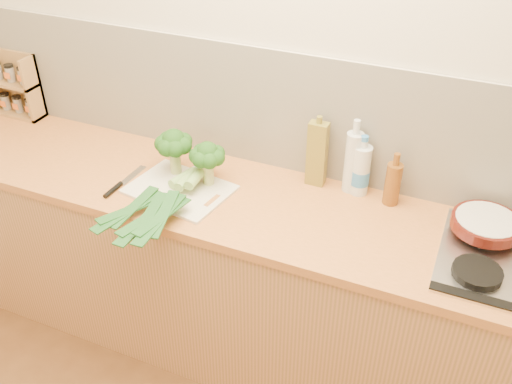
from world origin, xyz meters
TOP-DOWN VIEW (x-y plane):
  - room_shell at (0.00, 1.49)m, footprint 3.50×3.50m
  - counter at (0.00, 1.20)m, footprint 3.20×0.62m
  - chopping_board at (-0.33, 1.14)m, footprint 0.45×0.36m
  - broccoli_left at (-0.41, 1.25)m, footprint 0.16×0.16m
  - broccoli_right at (-0.24, 1.23)m, footprint 0.15×0.15m
  - leek_front at (-0.36, 1.11)m, footprint 0.22×0.63m
  - leek_mid at (-0.31, 1.08)m, footprint 0.11×0.65m
  - leek_back at (-0.26, 1.08)m, footprint 0.11×0.64m
  - chefs_knife at (-0.58, 1.06)m, footprint 0.04×0.28m
  - skillet at (0.87, 1.33)m, footprint 0.37×0.26m
  - spice_rack at (-1.45, 1.44)m, footprint 0.28×0.11m
  - oil_tin at (0.17, 1.42)m, footprint 0.08×0.05m
  - glass_bottle at (0.32, 1.44)m, footprint 0.07×0.07m
  - amber_bottle at (0.50, 1.41)m, footprint 0.06×0.06m
  - water_bottle at (0.36, 1.43)m, footprint 0.08×0.08m

SIDE VIEW (x-z plane):
  - counter at x=0.00m, z-range 0.00..0.90m
  - chopping_board at x=-0.33m, z-range 0.90..0.91m
  - chefs_knife at x=-0.58m, z-range 0.90..0.92m
  - leek_front at x=-0.36m, z-range 0.91..0.96m
  - leek_mid at x=-0.31m, z-range 0.93..0.97m
  - skillet at x=0.87m, z-range 0.94..0.98m
  - leek_back at x=-0.26m, z-range 0.95..0.99m
  - amber_bottle at x=0.50m, z-range 0.88..1.11m
  - water_bottle at x=0.36m, z-range 0.88..1.13m
  - glass_bottle at x=0.32m, z-range 0.88..1.20m
  - spice_rack at x=-1.45m, z-range 0.88..1.21m
  - oil_tin at x=0.17m, z-range 0.89..1.21m
  - broccoli_right at x=-0.24m, z-range 0.95..1.15m
  - broccoli_left at x=-0.41m, z-range 0.95..1.16m
  - room_shell at x=0.00m, z-range -0.58..2.92m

